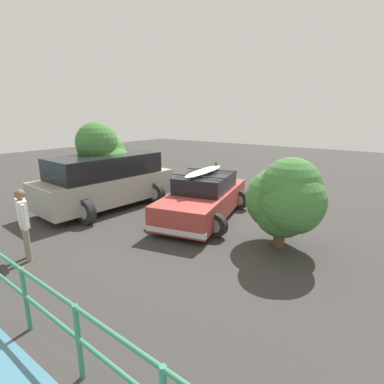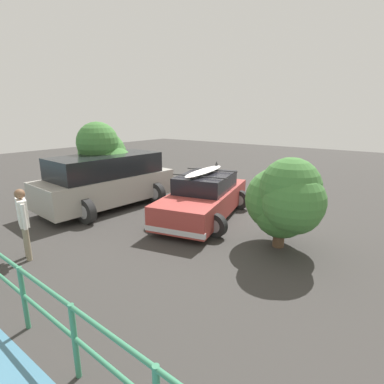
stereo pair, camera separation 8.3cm
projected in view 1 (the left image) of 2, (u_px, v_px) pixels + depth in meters
The scene contains 7 objects.
ground_plane at pixel (209, 217), 9.47m from camera, with size 44.00×44.00×0.02m, color #383533.
sedan_car at pixel (204, 197), 9.27m from camera, with size 2.89×4.50×1.63m.
suv_car at pixel (107, 181), 10.24m from camera, with size 2.85×4.88×1.81m.
person_bystander at pixel (23, 218), 6.45m from camera, with size 0.60×0.32×1.61m.
railing_fence at pixel (5, 274), 4.77m from camera, with size 9.79×0.35×1.02m.
bush_near_left at pixel (286, 201), 6.93m from camera, with size 2.03×2.03×2.25m.
bush_near_right at pixel (101, 166), 10.96m from camera, with size 2.60×2.30×2.90m.
Camera 1 is at (-4.89, 7.53, 3.15)m, focal length 28.00 mm.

